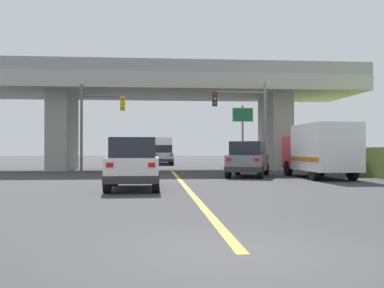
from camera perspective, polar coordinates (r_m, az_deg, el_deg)
ground at (r=35.32m, az=-2.70°, el=-3.25°), size 160.00×160.00×0.00m
overpass_bridge at (r=35.52m, az=-2.69°, el=5.82°), size 28.90×8.38×7.90m
lane_divider_stripe at (r=19.61m, az=-0.96°, el=-5.27°), size 0.20×25.79×0.01m
suv_lead at (r=17.84m, az=-7.43°, el=-2.47°), size 1.99×4.43×2.02m
suv_crossing at (r=26.11m, az=7.13°, el=-1.91°), size 3.42×5.09×2.02m
box_truck at (r=25.50m, az=15.88°, el=-0.72°), size 2.33×6.50×2.91m
sedan_oncoming at (r=45.79m, az=-3.66°, el=-1.40°), size 1.99×4.31×2.02m
traffic_signal_nearside at (r=30.55m, az=7.10°, el=3.72°), size 3.68×0.36×6.15m
traffic_signal_farside at (r=30.84m, az=-12.12°, el=3.31°), size 2.97×0.36×5.95m
highway_sign at (r=32.99m, az=6.45°, el=2.66°), size 1.54×0.17×4.77m
semi_truck_distant at (r=52.02m, az=-3.95°, el=-0.74°), size 2.33×6.41×2.89m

